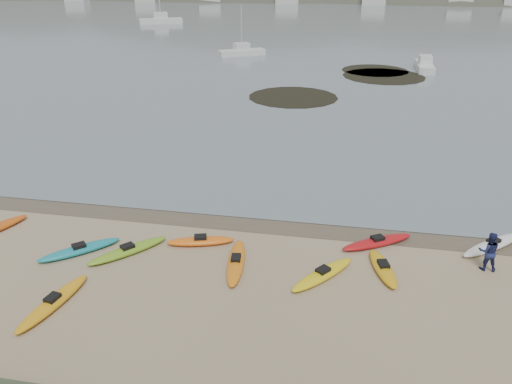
# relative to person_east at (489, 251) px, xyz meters

# --- Properties ---
(ground) EXTENTS (600.00, 600.00, 0.00)m
(ground) POSITION_rel_person_east_xyz_m (-10.27, 2.65, -0.86)
(ground) COLOR tan
(ground) RESTS_ON ground
(wet_sand) EXTENTS (60.00, 60.00, 0.00)m
(wet_sand) POSITION_rel_person_east_xyz_m (-10.27, 2.35, -0.86)
(wet_sand) COLOR brown
(wet_sand) RESTS_ON ground
(kayaks) EXTENTS (25.88, 10.92, 0.34)m
(kayaks) POSITION_rel_person_east_xyz_m (-11.76, -1.43, -0.69)
(kayaks) COLOR orange
(kayaks) RESTS_ON ground
(person_east) EXTENTS (0.86, 0.68, 1.72)m
(person_east) POSITION_rel_person_east_xyz_m (0.00, 0.00, 0.00)
(person_east) COLOR navy
(person_east) RESTS_ON ground
(kelp_mats) EXTENTS (17.82, 22.74, 0.04)m
(kelp_mats) POSITION_rel_person_east_xyz_m (-5.57, 36.28, -0.83)
(kelp_mats) COLOR black
(kelp_mats) RESTS_ON water
(moored_boats) EXTENTS (102.23, 70.06, 1.23)m
(moored_boats) POSITION_rel_person_east_xyz_m (1.00, 79.36, -0.31)
(moored_boats) COLOR silver
(moored_boats) RESTS_ON ground
(far_hills) EXTENTS (550.00, 135.00, 80.00)m
(far_hills) POSITION_rel_person_east_xyz_m (29.11, 196.62, -16.79)
(far_hills) COLOR #384235
(far_hills) RESTS_ON ground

